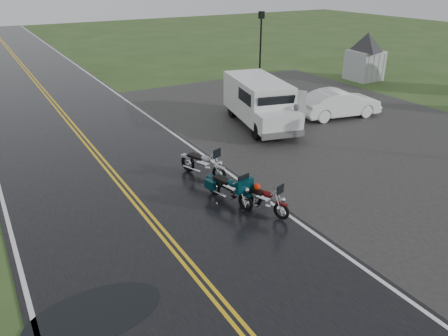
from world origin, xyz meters
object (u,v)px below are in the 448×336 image
Objects in this scene: motorcycle_teal at (246,195)px; lamp_post_far_right at (260,48)px; sedan_white at (339,104)px; motorcycle_red at (282,205)px; van_white at (257,116)px; visitor_center at (367,45)px; person_at_van at (295,121)px; motorcycle_silver at (219,168)px.

lamp_post_far_right is at bearing 42.95° from motorcycle_teal.
sedan_white is 8.31m from lamp_post_far_right.
lamp_post_far_right is (0.63, 8.12, 1.65)m from sedan_white.
motorcycle_red is 0.44× the size of sedan_white.
van_white is at bearing -125.33° from lamp_post_far_right.
van_white is (4.00, 5.23, 0.52)m from motorcycle_teal.
visitor_center is 10.37× the size of person_at_van.
motorcycle_red is at bearing -105.05° from van_white.
motorcycle_silver is 5.87m from person_at_van.
lamp_post_far_right reaches higher than sedan_white.
van_white is (3.33, 6.21, 0.58)m from motorcycle_red.
motorcycle_teal is 0.44× the size of lamp_post_far_right.
van_white is at bearing -25.55° from person_at_van.
person_at_van is at bearing -115.89° from lamp_post_far_right.
motorcycle_teal is 0.99× the size of motorcycle_silver.
motorcycle_silver is at bearing -127.37° from van_white.
visitor_center reaches higher than motorcycle_teal.
motorcycle_red is 0.91× the size of motorcycle_teal.
sedan_white is (9.27, 3.66, 0.09)m from motorcycle_silver.
visitor_center is at bearing 8.64° from motorcycle_silver.
lamp_post_far_right is at bearing 5.49° from sedan_white.
person_at_van is 10.53m from lamp_post_far_right.
sedan_white reaches higher than motorcycle_teal.
sedan_white reaches higher than motorcycle_red.
person_at_van is 4.11m from sedan_white.
motorcycle_silver is (0.31, 2.19, 0.01)m from motorcycle_teal.
van_white reaches higher than motorcycle_teal.
person_at_van reaches higher than sedan_white.
person_at_van is (5.35, 2.42, 0.15)m from motorcycle_silver.
motorcycle_teal is at bearing 106.13° from motorcycle_red.
van_white reaches higher than person_at_van.
sedan_white reaches higher than motorcycle_silver.
person_at_van is at bearing -7.38° from van_white.
motorcycle_teal is 7.30m from person_at_van.
motorcycle_teal is 17.39m from lamp_post_far_right.
motorcycle_teal is at bearing 34.22° from person_at_van.
motorcycle_red is (-16.57, -12.36, -1.84)m from visitor_center.
motorcycle_silver is at bearing -151.49° from visitor_center.
sedan_white is at bearing 1.67° from motorcycle_silver.
motorcycle_teal is at bearing -114.21° from van_white.
van_white is at bearing 19.57° from motorcycle_silver.
sedan_white is (-7.66, -5.54, -1.69)m from visitor_center.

